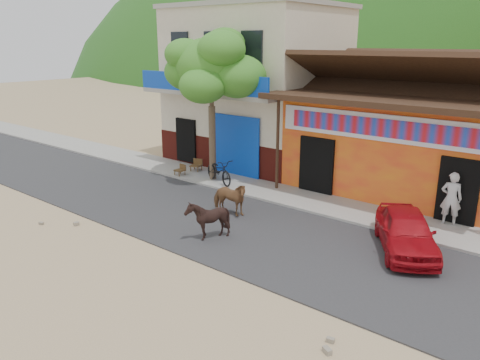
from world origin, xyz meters
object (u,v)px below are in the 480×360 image
object	(u,v)px
cow_dark	(208,219)
cafe_chair_right	(196,160)
cow_tan	(229,198)
scooter	(219,171)
red_car	(406,231)
pedestrian	(451,198)
tree	(212,106)
cafe_chair_left	(180,165)

from	to	relation	value
cow_dark	cafe_chair_right	xyz separation A→B (m)	(-5.33, 4.97, -0.05)
cafe_chair_right	cow_tan	bearing A→B (deg)	-49.90
scooter	cow_tan	bearing A→B (deg)	-112.48
cow_tan	red_car	world-z (taller)	red_car
cow_dark	pedestrian	size ratio (longest dim) A/B	0.71
red_car	tree	bearing A→B (deg)	138.10
red_car	cafe_chair_right	size ratio (longest dim) A/B	3.58
cafe_chair_right	pedestrian	bearing A→B (deg)	-13.30
pedestrian	cafe_chair_right	xyz separation A→B (m)	(-10.50, -0.46, -0.37)
cow_dark	cafe_chair_left	size ratio (longest dim) A/B	1.43
scooter	tree	bearing A→B (deg)	85.08
cow_tan	red_car	size ratio (longest dim) A/B	0.40
red_car	cafe_chair_right	bearing A→B (deg)	137.19
cow_dark	red_car	distance (m)	5.55
cow_tan	pedestrian	world-z (taller)	pedestrian
scooter	pedestrian	bearing A→B (deg)	-61.75
pedestrian	cafe_chair_left	world-z (taller)	pedestrian
cow_dark	cow_tan	bearing A→B (deg)	-178.73
tree	pedestrian	size ratio (longest dim) A/B	3.56
cow_tan	red_car	bearing A→B (deg)	-90.33
scooter	pedestrian	size ratio (longest dim) A/B	1.13
cafe_chair_right	cafe_chair_left	bearing A→B (deg)	-109.14
tree	scooter	size ratio (longest dim) A/B	3.16
cow_dark	pedestrian	world-z (taller)	pedestrian
cow_dark	cafe_chair_right	distance (m)	7.28
pedestrian	cafe_chair_left	bearing A→B (deg)	-7.71
tree	cafe_chair_right	bearing A→B (deg)	162.59
cow_tan	cow_dark	size ratio (longest dim) A/B	1.14
tree	cafe_chair_left	bearing A→B (deg)	-161.03
cow_tan	pedestrian	distance (m)	6.94
cafe_chair_left	cafe_chair_right	xyz separation A→B (m)	(0.05, 0.94, 0.05)
cow_dark	scooter	size ratio (longest dim) A/B	0.63
scooter	red_car	bearing A→B (deg)	-79.54
cow_dark	scooter	distance (m)	5.39
cafe_chair_left	tree	bearing A→B (deg)	25.41
tree	cafe_chair_right	xyz separation A→B (m)	(-1.40, 0.44, -2.53)
cafe_chair_left	cafe_chair_right	distance (m)	0.94
tree	cow_tan	distance (m)	4.79
tree	cow_dark	xyz separation A→B (m)	(3.93, -4.53, -2.48)
pedestrian	cow_tan	bearing A→B (deg)	15.31
red_car	cow_dark	bearing A→B (deg)	179.88
cow_dark	cafe_chair_left	distance (m)	6.72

